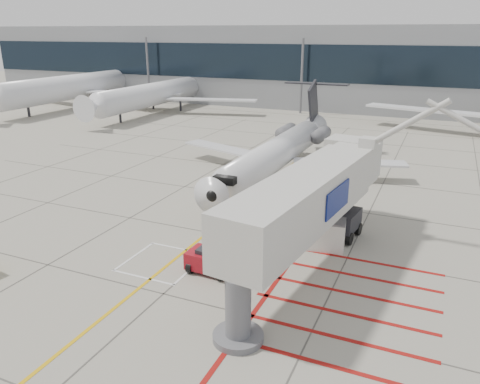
% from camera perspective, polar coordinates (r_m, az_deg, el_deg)
% --- Properties ---
extents(ground_plane, '(260.00, 260.00, 0.00)m').
position_cam_1_polar(ground_plane, '(28.37, -4.93, -8.42)').
color(ground_plane, gray).
rests_on(ground_plane, ground).
extents(regional_jet, '(23.79, 29.85, 7.76)m').
position_cam_1_polar(regional_jet, '(40.92, 3.40, 6.06)').
color(regional_jet, silver).
rests_on(regional_jet, ground_plane).
extents(jet_bridge, '(11.80, 20.80, 7.91)m').
position_cam_1_polar(jet_bridge, '(25.32, 7.72, -2.19)').
color(jet_bridge, beige).
rests_on(jet_bridge, ground_plane).
extents(pushback_tug, '(2.68, 1.74, 1.53)m').
position_cam_1_polar(pushback_tug, '(26.86, -3.59, -8.22)').
color(pushback_tug, maroon).
rests_on(pushback_tug, ground_plane).
extents(baggage_cart, '(1.88, 1.42, 1.06)m').
position_cam_1_polar(baggage_cart, '(30.42, 3.60, -5.30)').
color(baggage_cart, '#505054').
rests_on(baggage_cart, ground_plane).
extents(ground_power_unit, '(2.64, 1.78, 1.94)m').
position_cam_1_polar(ground_power_unit, '(29.94, 10.31, -5.08)').
color(ground_power_unit, silver).
rests_on(ground_power_unit, ground_plane).
extents(cone_nose, '(0.39, 0.39, 0.54)m').
position_cam_1_polar(cone_nose, '(34.41, -2.48, -2.78)').
color(cone_nose, '#FF5A0D').
rests_on(cone_nose, ground_plane).
extents(cone_side, '(0.34, 0.34, 0.47)m').
position_cam_1_polar(cone_side, '(35.80, -1.07, -1.94)').
color(cone_side, orange).
rests_on(cone_side, ground_plane).
extents(terminal_building, '(180.00, 28.00, 14.00)m').
position_cam_1_polar(terminal_building, '(92.22, 22.92, 13.83)').
color(terminal_building, gray).
rests_on(terminal_building, ground_plane).
extents(terminal_glass_band, '(180.00, 0.10, 6.00)m').
position_cam_1_polar(terminal_glass_band, '(78.14, 22.66, 13.92)').
color(terminal_glass_band, black).
rests_on(terminal_glass_band, ground_plane).
extents(bg_aircraft_a, '(38.50, 42.77, 12.83)m').
position_cam_1_polar(bg_aircraft_a, '(91.78, -18.87, 13.90)').
color(bg_aircraft_a, silver).
rests_on(bg_aircraft_a, ground_plane).
extents(bg_aircraft_b, '(33.38, 37.09, 11.13)m').
position_cam_1_polar(bg_aircraft_b, '(81.66, -9.80, 13.50)').
color(bg_aircraft_b, silver).
rests_on(bg_aircraft_b, ground_plane).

